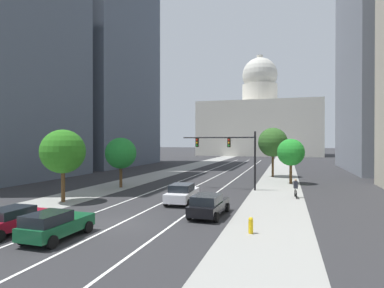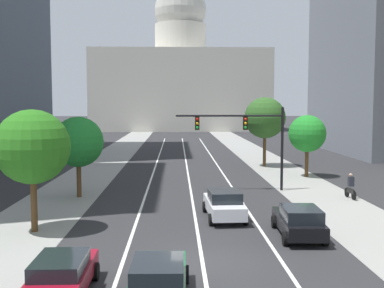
{
  "view_description": "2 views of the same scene",
  "coord_description": "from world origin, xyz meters",
  "px_view_note": "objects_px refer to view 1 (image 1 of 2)",
  "views": [
    {
      "loc": [
        9.91,
        -17.3,
        5.1
      ],
      "look_at": [
        -0.72,
        18.02,
        4.79
      ],
      "focal_mm": 29.66,
      "sensor_mm": 36.0,
      "label": 1
    },
    {
      "loc": [
        -1.02,
        -18.63,
        6.34
      ],
      "look_at": [
        0.2,
        19.47,
        3.16
      ],
      "focal_mm": 44.74,
      "sensor_mm": 36.0,
      "label": 2
    }
  ],
  "objects_px": {
    "capitol_building": "(260,123)",
    "street_tree_mid_left": "(121,153)",
    "traffic_signal_mast": "(231,148)",
    "car_black": "(209,205)",
    "fire_hydrant": "(251,225)",
    "car_white": "(182,193)",
    "street_tree_near_left": "(63,152)",
    "cyclist": "(296,188)",
    "street_tree_near_right": "(273,142)",
    "street_tree_far_right": "(291,152)",
    "car_crimson": "(11,220)",
    "car_green": "(55,225)"
  },
  "relations": [
    {
      "from": "car_crimson",
      "to": "street_tree_far_right",
      "type": "bearing_deg",
      "value": -30.76
    },
    {
      "from": "car_black",
      "to": "car_green",
      "type": "distance_m",
      "value": 9.7
    },
    {
      "from": "capitol_building",
      "to": "car_green",
      "type": "distance_m",
      "value": 108.06
    },
    {
      "from": "street_tree_near_right",
      "to": "street_tree_far_right",
      "type": "bearing_deg",
      "value": -71.37
    },
    {
      "from": "car_black",
      "to": "car_white",
      "type": "xyz_separation_m",
      "value": [
        -3.19,
        3.88,
        0.02
      ]
    },
    {
      "from": "cyclist",
      "to": "car_green",
      "type": "bearing_deg",
      "value": 138.15
    },
    {
      "from": "car_white",
      "to": "traffic_signal_mast",
      "type": "bearing_deg",
      "value": -19.27
    },
    {
      "from": "cyclist",
      "to": "street_tree_far_right",
      "type": "height_order",
      "value": "street_tree_far_right"
    },
    {
      "from": "traffic_signal_mast",
      "to": "cyclist",
      "type": "xyz_separation_m",
      "value": [
        6.5,
        -3.31,
        -3.49
      ]
    },
    {
      "from": "car_crimson",
      "to": "street_tree_near_left",
      "type": "bearing_deg",
      "value": 21.22
    },
    {
      "from": "car_crimson",
      "to": "car_green",
      "type": "bearing_deg",
      "value": -96.3
    },
    {
      "from": "traffic_signal_mast",
      "to": "car_white",
      "type": "bearing_deg",
      "value": -106.57
    },
    {
      "from": "car_white",
      "to": "street_tree_far_right",
      "type": "bearing_deg",
      "value": -32.87
    },
    {
      "from": "capitol_building",
      "to": "car_black",
      "type": "bearing_deg",
      "value": -87.26
    },
    {
      "from": "car_green",
      "to": "fire_hydrant",
      "type": "height_order",
      "value": "car_green"
    },
    {
      "from": "capitol_building",
      "to": "fire_hydrant",
      "type": "bearing_deg",
      "value": -85.58
    },
    {
      "from": "capitol_building",
      "to": "street_tree_mid_left",
      "type": "distance_m",
      "value": 90.59
    },
    {
      "from": "street_tree_near_left",
      "to": "car_green",
      "type": "bearing_deg",
      "value": -53.16
    },
    {
      "from": "street_tree_near_right",
      "to": "street_tree_near_left",
      "type": "height_order",
      "value": "street_tree_near_right"
    },
    {
      "from": "street_tree_near_left",
      "to": "capitol_building",
      "type": "bearing_deg",
      "value": 85.3
    },
    {
      "from": "street_tree_near_left",
      "to": "car_black",
      "type": "bearing_deg",
      "value": -6.26
    },
    {
      "from": "traffic_signal_mast",
      "to": "capitol_building",
      "type": "bearing_deg",
      "value": 92.71
    },
    {
      "from": "street_tree_near_left",
      "to": "street_tree_far_right",
      "type": "distance_m",
      "value": 25.4
    },
    {
      "from": "street_tree_near_right",
      "to": "car_white",
      "type": "bearing_deg",
      "value": -105.95
    },
    {
      "from": "capitol_building",
      "to": "street_tree_near_left",
      "type": "bearing_deg",
      "value": -94.7
    },
    {
      "from": "car_crimson",
      "to": "fire_hydrant",
      "type": "height_order",
      "value": "car_crimson"
    },
    {
      "from": "capitol_building",
      "to": "street_tree_far_right",
      "type": "xyz_separation_m",
      "value": [
        10.32,
        -81.32,
        -8.18
      ]
    },
    {
      "from": "fire_hydrant",
      "to": "street_tree_mid_left",
      "type": "xyz_separation_m",
      "value": [
        -15.69,
        13.55,
        3.31
      ]
    },
    {
      "from": "capitol_building",
      "to": "car_black",
      "type": "relative_size",
      "value": 9.14
    },
    {
      "from": "capitol_building",
      "to": "car_black",
      "type": "height_order",
      "value": "capitol_building"
    },
    {
      "from": "car_white",
      "to": "traffic_signal_mast",
      "type": "height_order",
      "value": "traffic_signal_mast"
    },
    {
      "from": "capitol_building",
      "to": "street_tree_mid_left",
      "type": "relative_size",
      "value": 7.7
    },
    {
      "from": "car_black",
      "to": "traffic_signal_mast",
      "type": "relative_size",
      "value": 0.59
    },
    {
      "from": "capitol_building",
      "to": "traffic_signal_mast",
      "type": "bearing_deg",
      "value": -87.29
    },
    {
      "from": "car_black",
      "to": "car_white",
      "type": "bearing_deg",
      "value": 41.86
    },
    {
      "from": "car_green",
      "to": "fire_hydrant",
      "type": "xyz_separation_m",
      "value": [
        9.59,
        4.03,
        -0.33
      ]
    },
    {
      "from": "car_white",
      "to": "cyclist",
      "type": "height_order",
      "value": "cyclist"
    },
    {
      "from": "car_black",
      "to": "fire_hydrant",
      "type": "xyz_separation_m",
      "value": [
        3.19,
        -3.25,
        -0.32
      ]
    },
    {
      "from": "capitol_building",
      "to": "car_black",
      "type": "distance_m",
      "value": 100.92
    },
    {
      "from": "car_crimson",
      "to": "street_tree_near_right",
      "type": "height_order",
      "value": "street_tree_near_right"
    },
    {
      "from": "street_tree_near_right",
      "to": "traffic_signal_mast",
      "type": "bearing_deg",
      "value": -105.56
    },
    {
      "from": "car_green",
      "to": "car_white",
      "type": "bearing_deg",
      "value": -15.06
    },
    {
      "from": "street_tree_mid_left",
      "to": "street_tree_near_left",
      "type": "bearing_deg",
      "value": -92.72
    },
    {
      "from": "cyclist",
      "to": "street_tree_far_right",
      "type": "bearing_deg",
      "value": -3.2
    },
    {
      "from": "street_tree_mid_left",
      "to": "street_tree_far_right",
      "type": "bearing_deg",
      "value": 25.43
    },
    {
      "from": "traffic_signal_mast",
      "to": "street_tree_mid_left",
      "type": "relative_size",
      "value": 1.43
    },
    {
      "from": "street_tree_near_left",
      "to": "traffic_signal_mast",
      "type": "bearing_deg",
      "value": 41.9
    },
    {
      "from": "capitol_building",
      "to": "cyclist",
      "type": "distance_m",
      "value": 92.36
    },
    {
      "from": "car_black",
      "to": "car_green",
      "type": "relative_size",
      "value": 1.13
    },
    {
      "from": "street_tree_mid_left",
      "to": "fire_hydrant",
      "type": "bearing_deg",
      "value": -40.82
    }
  ]
}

